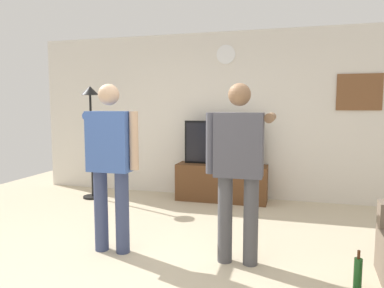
{
  "coord_description": "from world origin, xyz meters",
  "views": [
    {
      "loc": [
        1.16,
        -2.87,
        1.49
      ],
      "look_at": [
        0.04,
        1.2,
        1.05
      ],
      "focal_mm": 33.18,
      "sensor_mm": 36.0,
      "label": 1
    }
  ],
  "objects_px": {
    "tv_stand": "(222,183)",
    "person_standing_nearer_lamp": "(111,158)",
    "television": "(222,143)",
    "beverage_bottle": "(358,273)",
    "floor_lamp": "(91,119)",
    "framed_picture": "(359,92)",
    "person_standing_nearer_couch": "(239,162)",
    "wall_clock": "(226,54)"
  },
  "relations": [
    {
      "from": "tv_stand",
      "to": "person_standing_nearer_couch",
      "type": "distance_m",
      "value": 2.36
    },
    {
      "from": "television",
      "to": "person_standing_nearer_couch",
      "type": "bearing_deg",
      "value": -75.7
    },
    {
      "from": "television",
      "to": "wall_clock",
      "type": "height_order",
      "value": "wall_clock"
    },
    {
      "from": "wall_clock",
      "to": "floor_lamp",
      "type": "xyz_separation_m",
      "value": [
        -2.08,
        -0.66,
        -1.03
      ]
    },
    {
      "from": "floor_lamp",
      "to": "person_standing_nearer_lamp",
      "type": "distance_m",
      "value": 2.34
    },
    {
      "from": "television",
      "to": "person_standing_nearer_couch",
      "type": "height_order",
      "value": "person_standing_nearer_couch"
    },
    {
      "from": "tv_stand",
      "to": "wall_clock",
      "type": "bearing_deg",
      "value": 90.0
    },
    {
      "from": "tv_stand",
      "to": "person_standing_nearer_lamp",
      "type": "relative_size",
      "value": 0.83
    },
    {
      "from": "tv_stand",
      "to": "person_standing_nearer_lamp",
      "type": "height_order",
      "value": "person_standing_nearer_lamp"
    },
    {
      "from": "television",
      "to": "beverage_bottle",
      "type": "distance_m",
      "value": 3.04
    },
    {
      "from": "person_standing_nearer_couch",
      "to": "beverage_bottle",
      "type": "distance_m",
      "value": 1.35
    },
    {
      "from": "floor_lamp",
      "to": "person_standing_nearer_lamp",
      "type": "xyz_separation_m",
      "value": [
        1.36,
        -1.88,
        -0.33
      ]
    },
    {
      "from": "wall_clock",
      "to": "person_standing_nearer_couch",
      "type": "xyz_separation_m",
      "value": [
        0.57,
        -2.47,
        -1.36
      ]
    },
    {
      "from": "wall_clock",
      "to": "framed_picture",
      "type": "relative_size",
      "value": 0.48
    },
    {
      "from": "framed_picture",
      "to": "person_standing_nearer_lamp",
      "type": "height_order",
      "value": "framed_picture"
    },
    {
      "from": "wall_clock",
      "to": "person_standing_nearer_lamp",
      "type": "xyz_separation_m",
      "value": [
        -0.72,
        -2.54,
        -1.35
      ]
    },
    {
      "from": "wall_clock",
      "to": "framed_picture",
      "type": "height_order",
      "value": "wall_clock"
    },
    {
      "from": "television",
      "to": "wall_clock",
      "type": "xyz_separation_m",
      "value": [
        -0.0,
        0.24,
        1.4
      ]
    },
    {
      "from": "wall_clock",
      "to": "person_standing_nearer_lamp",
      "type": "height_order",
      "value": "wall_clock"
    },
    {
      "from": "tv_stand",
      "to": "floor_lamp",
      "type": "xyz_separation_m",
      "value": [
        -2.08,
        -0.37,
        1.01
      ]
    },
    {
      "from": "wall_clock",
      "to": "beverage_bottle",
      "type": "relative_size",
      "value": 0.93
    },
    {
      "from": "floor_lamp",
      "to": "beverage_bottle",
      "type": "relative_size",
      "value": 5.57
    },
    {
      "from": "television",
      "to": "framed_picture",
      "type": "relative_size",
      "value": 1.94
    },
    {
      "from": "tv_stand",
      "to": "framed_picture",
      "type": "distance_m",
      "value": 2.47
    },
    {
      "from": "television",
      "to": "person_standing_nearer_lamp",
      "type": "distance_m",
      "value": 2.41
    },
    {
      "from": "tv_stand",
      "to": "person_standing_nearer_couch",
      "type": "height_order",
      "value": "person_standing_nearer_couch"
    },
    {
      "from": "person_standing_nearer_lamp",
      "to": "person_standing_nearer_couch",
      "type": "distance_m",
      "value": 1.29
    },
    {
      "from": "person_standing_nearer_lamp",
      "to": "framed_picture",
      "type": "bearing_deg",
      "value": 43.02
    },
    {
      "from": "person_standing_nearer_couch",
      "to": "television",
      "type": "bearing_deg",
      "value": 104.3
    },
    {
      "from": "television",
      "to": "beverage_bottle",
      "type": "relative_size",
      "value": 3.75
    },
    {
      "from": "television",
      "to": "floor_lamp",
      "type": "distance_m",
      "value": 2.16
    },
    {
      "from": "wall_clock",
      "to": "person_standing_nearer_couch",
      "type": "height_order",
      "value": "wall_clock"
    },
    {
      "from": "television",
      "to": "beverage_bottle",
      "type": "bearing_deg",
      "value": -57.21
    },
    {
      "from": "framed_picture",
      "to": "beverage_bottle",
      "type": "distance_m",
      "value": 3.17
    },
    {
      "from": "wall_clock",
      "to": "person_standing_nearer_lamp",
      "type": "relative_size",
      "value": 0.18
    },
    {
      "from": "framed_picture",
      "to": "floor_lamp",
      "type": "bearing_deg",
      "value": -170.74
    },
    {
      "from": "person_standing_nearer_lamp",
      "to": "beverage_bottle",
      "type": "bearing_deg",
      "value": -4.32
    },
    {
      "from": "tv_stand",
      "to": "television",
      "type": "relative_size",
      "value": 1.16
    },
    {
      "from": "television",
      "to": "tv_stand",
      "type": "bearing_deg",
      "value": -90.0
    },
    {
      "from": "tv_stand",
      "to": "floor_lamp",
      "type": "bearing_deg",
      "value": -169.9
    },
    {
      "from": "tv_stand",
      "to": "person_standing_nearer_lamp",
      "type": "xyz_separation_m",
      "value": [
        -0.72,
        -2.25,
        0.69
      ]
    },
    {
      "from": "person_standing_nearer_lamp",
      "to": "floor_lamp",
      "type": "bearing_deg",
      "value": 125.87
    }
  ]
}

